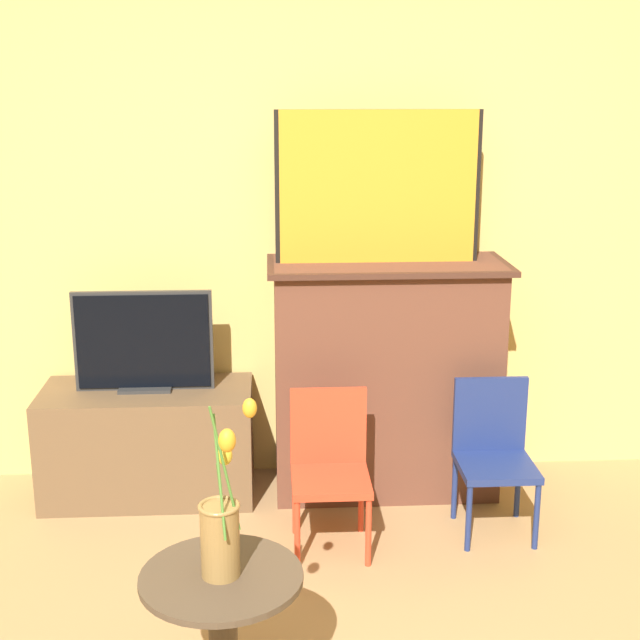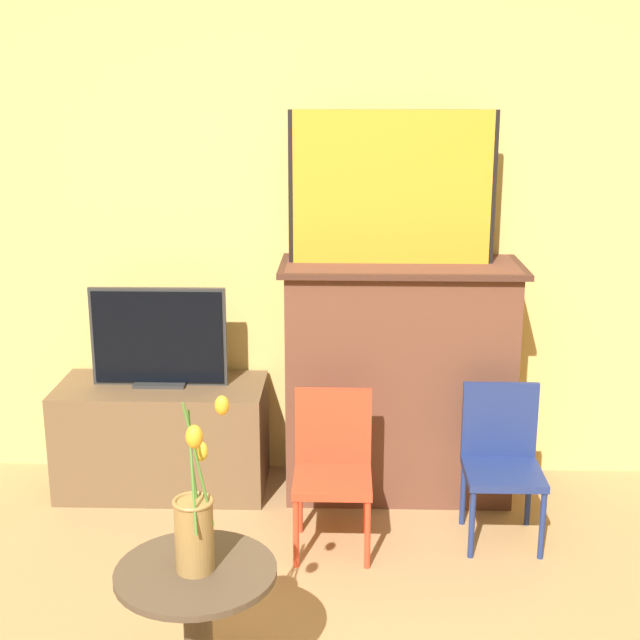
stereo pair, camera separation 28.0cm
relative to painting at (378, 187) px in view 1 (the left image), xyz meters
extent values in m
cube|color=#E0BC66|center=(-0.28, 0.24, -0.06)|extent=(8.00, 0.06, 2.70)
cube|color=brown|center=(0.05, -0.01, -0.87)|extent=(1.00, 0.44, 1.08)
cube|color=#43271C|center=(0.05, -0.02, -0.34)|extent=(1.06, 0.48, 0.02)
cube|color=black|center=(0.00, 0.01, 0.00)|extent=(0.89, 0.02, 0.66)
cube|color=orange|center=(0.00, -0.01, 0.00)|extent=(0.85, 0.02, 0.66)
cube|color=brown|center=(-1.04, -0.03, -1.15)|extent=(0.95, 0.44, 0.51)
cube|color=#2D2D2D|center=(-1.04, -0.03, -0.89)|extent=(0.23, 0.12, 0.01)
cube|color=#2D2D2D|center=(-1.04, -0.02, -0.67)|extent=(0.61, 0.02, 0.45)
cube|color=black|center=(-1.04, -0.03, -0.67)|extent=(0.58, 0.02, 0.42)
cylinder|color=red|center=(-0.38, -0.72, -1.26)|extent=(0.02, 0.02, 0.29)
cylinder|color=red|center=(-0.10, -0.72, -1.26)|extent=(0.02, 0.02, 0.29)
cylinder|color=red|center=(-0.38, -0.44, -1.26)|extent=(0.02, 0.02, 0.29)
cylinder|color=red|center=(-0.10, -0.44, -1.26)|extent=(0.02, 0.02, 0.29)
cube|color=red|center=(-0.24, -0.58, -1.10)|extent=(0.31, 0.31, 0.03)
cube|color=red|center=(-0.24, -0.44, -0.93)|extent=(0.31, 0.02, 0.33)
cylinder|color=navy|center=(0.31, -0.63, -1.26)|extent=(0.02, 0.02, 0.29)
cylinder|color=navy|center=(0.59, -0.63, -1.26)|extent=(0.02, 0.02, 0.29)
cylinder|color=navy|center=(0.31, -0.35, -1.26)|extent=(0.02, 0.02, 0.29)
cylinder|color=navy|center=(0.59, -0.35, -1.26)|extent=(0.02, 0.02, 0.29)
cube|color=navy|center=(0.45, -0.49, -1.10)|extent=(0.31, 0.31, 0.03)
cube|color=navy|center=(0.45, -0.34, -0.93)|extent=(0.31, 0.02, 0.33)
cylinder|color=#4C3D2D|center=(-0.63, -1.54, -0.94)|extent=(0.48, 0.48, 0.02)
cylinder|color=olive|center=(-0.63, -1.54, -0.82)|extent=(0.11, 0.11, 0.22)
torus|color=olive|center=(-0.63, -1.54, -0.71)|extent=(0.12, 0.12, 0.01)
cylinder|color=#477A2D|center=(-0.62, -1.52, -0.69)|extent=(0.02, 0.05, 0.21)
ellipsoid|color=gold|center=(-0.61, -1.48, -0.59)|extent=(0.04, 0.04, 0.06)
cylinder|color=#477A2D|center=(-0.62, -1.56, -0.62)|extent=(0.04, 0.12, 0.33)
ellipsoid|color=orange|center=(-0.59, -1.67, -0.46)|extent=(0.05, 0.05, 0.07)
cylinder|color=#477A2D|center=(-0.61, -1.54, -0.60)|extent=(0.08, 0.01, 0.37)
ellipsoid|color=orange|center=(-0.53, -1.55, -0.42)|extent=(0.04, 0.04, 0.06)
camera|label=1|loc=(-0.47, -3.85, 0.45)|focal=50.00mm
camera|label=2|loc=(-0.19, -3.85, 0.45)|focal=50.00mm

